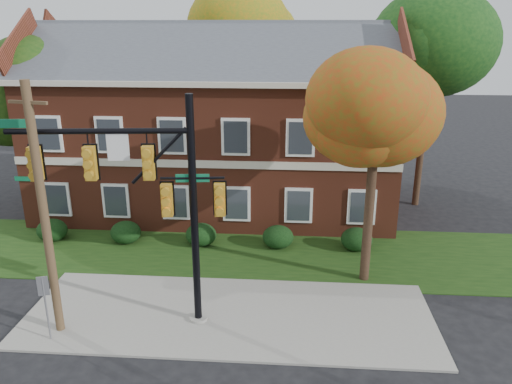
# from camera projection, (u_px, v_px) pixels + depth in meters

# --- Properties ---
(ground) EXTENTS (120.00, 120.00, 0.00)m
(ground) POSITION_uv_depth(u_px,v_px,m) (225.00, 333.00, 16.35)
(ground) COLOR black
(ground) RESTS_ON ground
(sidewalk) EXTENTS (14.00, 5.00, 0.08)m
(sidewalk) POSITION_uv_depth(u_px,v_px,m) (229.00, 315.00, 17.28)
(sidewalk) COLOR gray
(sidewalk) RESTS_ON ground
(grass_strip) EXTENTS (30.00, 6.00, 0.04)m
(grass_strip) POSITION_uv_depth(u_px,v_px,m) (243.00, 253.00, 22.01)
(grass_strip) COLOR #193811
(grass_strip) RESTS_ON ground
(apartment_building) EXTENTS (18.80, 8.80, 9.74)m
(apartment_building) POSITION_uv_depth(u_px,v_px,m) (216.00, 117.00, 26.18)
(apartment_building) COLOR maroon
(apartment_building) RESTS_ON ground
(hedge_far_left) EXTENTS (1.40, 1.26, 1.05)m
(hedge_far_left) POSITION_uv_depth(u_px,v_px,m) (52.00, 230.00, 23.14)
(hedge_far_left) COLOR black
(hedge_far_left) RESTS_ON ground
(hedge_left) EXTENTS (1.40, 1.26, 1.05)m
(hedge_left) POSITION_uv_depth(u_px,v_px,m) (126.00, 232.00, 22.90)
(hedge_left) COLOR black
(hedge_left) RESTS_ON ground
(hedge_center) EXTENTS (1.40, 1.26, 1.05)m
(hedge_center) POSITION_uv_depth(u_px,v_px,m) (201.00, 235.00, 22.65)
(hedge_center) COLOR black
(hedge_center) RESTS_ON ground
(hedge_right) EXTENTS (1.40, 1.26, 1.05)m
(hedge_right) POSITION_uv_depth(u_px,v_px,m) (278.00, 237.00, 22.40)
(hedge_right) COLOR black
(hedge_right) RESTS_ON ground
(hedge_far_right) EXTENTS (1.40, 1.26, 1.05)m
(hedge_far_right) POSITION_uv_depth(u_px,v_px,m) (357.00, 239.00, 22.16)
(hedge_far_right) COLOR black
(hedge_far_right) RESTS_ON ground
(tree_near_right) EXTENTS (4.50, 4.25, 8.58)m
(tree_near_right) POSITION_uv_depth(u_px,v_px,m) (384.00, 112.00, 17.50)
(tree_near_right) COLOR black
(tree_near_right) RESTS_ON ground
(tree_left_rear) EXTENTS (5.40, 5.10, 8.88)m
(tree_left_rear) POSITION_uv_depth(u_px,v_px,m) (22.00, 85.00, 25.27)
(tree_left_rear) COLOR black
(tree_left_rear) RESTS_ON ground
(tree_right_rear) EXTENTS (6.30, 5.95, 10.62)m
(tree_right_rear) POSITION_uv_depth(u_px,v_px,m) (438.00, 55.00, 25.19)
(tree_right_rear) COLOR black
(tree_right_rear) RESTS_ON ground
(tree_far_rear) EXTENTS (6.84, 6.46, 11.52)m
(tree_far_rear) POSITION_uv_depth(u_px,v_px,m) (253.00, 36.00, 32.26)
(tree_far_rear) COLOR black
(tree_far_rear) RESTS_ON ground
(traffic_signal) EXTENTS (6.87, 0.97, 7.69)m
(traffic_signal) POSITION_uv_depth(u_px,v_px,m) (148.00, 189.00, 15.42)
(traffic_signal) COLOR gray
(traffic_signal) RESTS_ON ground
(utility_pole) EXTENTS (1.26, 0.34, 8.15)m
(utility_pole) POSITION_uv_depth(u_px,v_px,m) (44.00, 214.00, 15.13)
(utility_pole) COLOR brown
(utility_pole) RESTS_ON ground
(sign_post) EXTENTS (0.33, 0.14, 2.29)m
(sign_post) POSITION_uv_depth(u_px,v_px,m) (45.00, 298.00, 15.44)
(sign_post) COLOR slate
(sign_post) RESTS_ON ground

